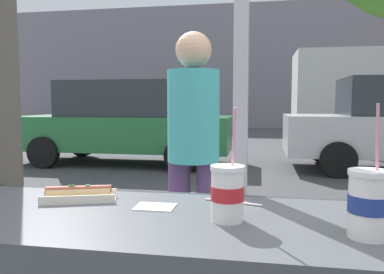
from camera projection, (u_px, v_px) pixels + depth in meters
ground_plane at (257, 158)px, 9.23m from camera, size 60.00×60.00×0.00m
sidewalk_strip at (249, 267)px, 2.95m from camera, size 16.00×2.80×0.12m
building_facade_far at (261, 67)px, 20.30m from camera, size 28.00×1.20×6.44m
soda_cup_left at (369, 203)px, 0.91m from camera, size 0.10×0.10×0.32m
soda_cup_right at (227, 192)px, 1.04m from camera, size 0.09×0.09×0.31m
hotdog_tray_near at (79, 194)px, 1.25m from camera, size 0.25×0.16×0.05m
loose_straw at (233, 202)px, 1.23m from camera, size 0.19×0.05×0.01m
napkin_wrapper at (155, 207)px, 1.18m from camera, size 0.12×0.09×0.00m
parked_car_green at (124, 123)px, 8.29m from camera, size 4.59×1.91×1.77m
pedestrian at (194, 146)px, 2.37m from camera, size 0.32×0.32×1.63m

